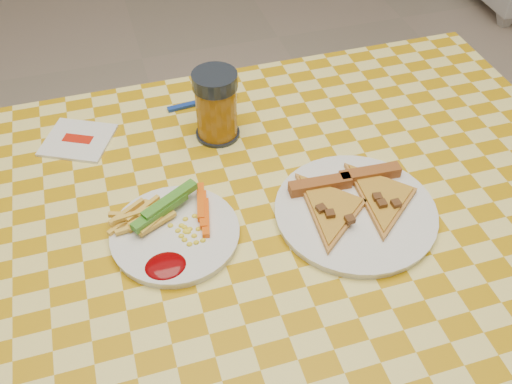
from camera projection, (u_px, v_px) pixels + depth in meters
table at (246, 254)px, 0.96m from camera, size 1.28×0.88×0.76m
plate_left at (175, 235)px, 0.89m from camera, size 0.21×0.21×0.01m
plate_right at (355, 213)px, 0.92m from camera, size 0.32×0.32×0.01m
fries_veggies at (167, 222)px, 0.89m from camera, size 0.19×0.17×0.04m
pizza_slices at (354, 200)px, 0.92m from camera, size 0.23×0.21×0.02m
drink_glass at (216, 106)px, 1.03m from camera, size 0.08×0.08×0.13m
napkin at (78, 140)px, 1.06m from camera, size 0.15×0.15×0.01m
fork at (203, 101)px, 1.14m from camera, size 0.14×0.03×0.01m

